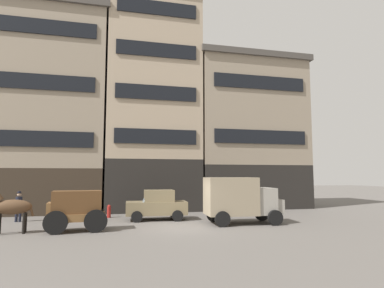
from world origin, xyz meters
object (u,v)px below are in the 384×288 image
pedestrian_officer (19,205)px  fire_hydrant_curbside (109,211)px  delivery_truck_near (240,198)px  sedan_dark (157,205)px  cargo_wagon (76,208)px  draft_horse (10,207)px

pedestrian_officer → fire_hydrant_curbside: pedestrian_officer is taller
delivery_truck_near → fire_hydrant_curbside: bearing=148.6°
sedan_dark → delivery_truck_near: bearing=-30.9°
cargo_wagon → pedestrian_officer: size_ratio=1.67×
draft_horse → sedan_dark: 8.02m
draft_horse → pedestrian_officer: draft_horse is taller
cargo_wagon → sedan_dark: cargo_wagon is taller
pedestrian_officer → fire_hydrant_curbside: size_ratio=2.16×
delivery_truck_near → fire_hydrant_curbside: size_ratio=5.34×
sedan_dark → draft_horse: bearing=-157.0°
delivery_truck_near → pedestrian_officer: size_ratio=2.47×
sedan_dark → pedestrian_officer: (-8.10, 1.08, 0.07)m
draft_horse → pedestrian_officer: size_ratio=1.31×
cargo_wagon → sedan_dark: 5.42m
cargo_wagon → delivery_truck_near: bearing=3.0°
sedan_dark → fire_hydrant_curbside: 3.46m
delivery_truck_near → pedestrian_officer: (-12.54, 3.74, -0.44)m
delivery_truck_near → sedan_dark: 5.20m
pedestrian_officer → delivery_truck_near: bearing=-16.6°
draft_horse → cargo_wagon: bearing=0.1°
fire_hydrant_curbside → sedan_dark: bearing=-32.0°
sedan_dark → pedestrian_officer: sedan_dark is taller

